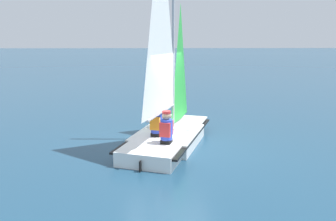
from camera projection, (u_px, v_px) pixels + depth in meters
The scene contains 4 objects.
ground_plane at pixel (168, 144), 9.14m from camera, with size 260.00×260.00×0.00m, color navy.
sailboat_main at pixel (168, 114), 8.93m from camera, with size 2.84×4.25×5.99m.
sailor_helm at pixel (157, 126), 8.61m from camera, with size 0.38×0.41×1.16m.
sailor_crew at pixel (166, 132), 8.00m from camera, with size 0.38×0.41×1.16m.
Camera 1 is at (0.39, 8.73, 2.82)m, focal length 35.00 mm.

